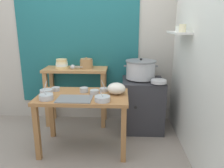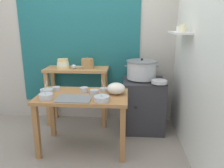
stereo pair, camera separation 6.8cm
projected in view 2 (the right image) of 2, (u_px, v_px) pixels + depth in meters
ground_plane at (78, 150)px, 2.86m from camera, size 9.00×9.00×0.00m
wall_back at (94, 40)px, 3.56m from camera, size 4.40×0.12×2.60m
wall_right at (195, 47)px, 2.61m from camera, size 0.30×3.20×2.60m
prep_table at (83, 103)px, 2.78m from camera, size 1.10×0.66×0.72m
back_shelf_table at (77, 82)px, 3.49m from camera, size 0.96×0.40×0.90m
stove_block at (143, 104)px, 3.37m from camera, size 0.60×0.61×0.78m
steamer_pot at (142, 70)px, 3.25m from camera, size 0.49×0.44×0.30m
clay_pot at (88, 64)px, 3.40m from camera, size 0.19×0.19×0.17m
bowl_stack_enamel at (63, 64)px, 3.41m from camera, size 0.19×0.19×0.14m
ladle at (74, 67)px, 3.34m from camera, size 0.26×0.07×0.07m
serving_tray at (74, 99)px, 2.59m from camera, size 0.40×0.28×0.01m
plastic_bag at (116, 89)px, 2.75m from camera, size 0.23×0.20×0.14m
wide_pan at (159, 82)px, 3.02m from camera, size 0.21×0.21×0.04m
prep_bowl_0 at (104, 89)px, 2.87m from camera, size 0.11×0.11×0.15m
prep_bowl_1 at (56, 88)px, 2.91m from camera, size 0.10×0.10×0.05m
prep_bowl_2 at (102, 98)px, 2.51m from camera, size 0.18×0.18×0.13m
prep_bowl_3 at (47, 91)px, 2.76m from camera, size 0.15×0.15×0.16m
prep_bowl_4 at (84, 89)px, 2.84m from camera, size 0.11×0.11×0.06m
prep_bowl_5 at (94, 92)px, 2.77m from camera, size 0.11×0.11×0.05m
prep_bowl_6 at (46, 96)px, 2.58m from camera, size 0.16×0.16×0.13m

